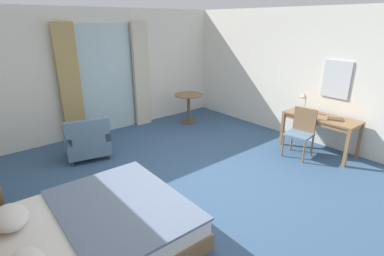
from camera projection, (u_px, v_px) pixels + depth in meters
The scene contains 14 objects.
ground at pixel (200, 186), 4.91m from camera, with size 6.81×7.28×0.10m, color #38567A.
wall_back at pixel (104, 72), 6.84m from camera, with size 6.41×0.12×2.81m, color white.
wall_right at pixel (311, 77), 6.31m from camera, with size 0.12×6.88×2.81m, color white.
balcony_glass_door at pixel (107, 80), 6.85m from camera, with size 1.30×0.02×2.47m, color silver.
curtain_panel_left at pixel (70, 85), 6.24m from camera, with size 0.44×0.10×2.51m, color tan.
curtain_panel_right at pixel (141, 75), 7.30m from camera, with size 0.40×0.10×2.51m, color beige.
bed at pixel (89, 232), 3.40m from camera, with size 2.20×1.90×0.96m.
writing_desk at pixel (321, 121), 5.87m from camera, with size 0.61×1.41×0.75m.
desk_chair at pixel (301, 130), 5.74m from camera, with size 0.50×0.52×0.95m.
desk_lamp at pixel (304, 98), 5.98m from camera, with size 0.30×0.17×0.44m.
closed_book at pixel (335, 119), 5.64m from camera, with size 0.19×0.28×0.02m, color brown.
armchair_by_window at pixel (88, 142), 5.68m from camera, with size 0.93×0.86×0.84m.
round_cafe_table at pixel (189, 101), 7.65m from camera, with size 0.73×0.73×0.75m.
wall_mirror at pixel (336, 79), 5.83m from camera, with size 0.02×0.54×0.73m.
Camera 1 is at (-2.86, -3.19, 2.53)m, focal length 27.65 mm.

